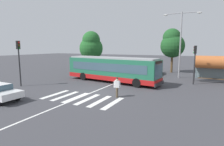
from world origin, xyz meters
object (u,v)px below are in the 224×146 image
at_px(parked_car_champagne, 140,68).
at_px(bus_stop_shelter, 214,63).
at_px(background_tree_left, 91,46).
at_px(pedestrian_crossing_street, 117,86).
at_px(parked_car_teal, 124,68).
at_px(parked_car_charcoal, 110,67).
at_px(city_transit_bus, 111,69).
at_px(parked_car_black, 154,69).
at_px(twin_arm_street_lamp, 181,38).
at_px(traffic_light_far_corner, 195,59).
at_px(background_tree_right, 172,43).
at_px(traffic_light_near_corner, 19,56).

distance_m(parked_car_champagne, bus_stop_shelter, 11.40).
bearing_deg(background_tree_left, bus_stop_shelter, -10.06).
relative_size(pedestrian_crossing_street, parked_car_teal, 0.37).
height_order(parked_car_charcoal, parked_car_champagne, same).
bearing_deg(city_transit_bus, bus_stop_shelter, 24.60).
distance_m(parked_car_champagne, background_tree_left, 10.11).
relative_size(parked_car_champagne, parked_car_black, 1.00).
bearing_deg(parked_car_black, pedestrian_crossing_street, -88.48).
bearing_deg(twin_arm_street_lamp, background_tree_left, 173.06).
distance_m(city_transit_bus, twin_arm_street_lamp, 10.62).
bearing_deg(background_tree_left, parked_car_black, -0.44).
bearing_deg(parked_car_champagne, traffic_light_far_corner, -37.05).
xyz_separation_m(traffic_light_far_corner, background_tree_right, (-3.92, 9.20, 1.88)).
bearing_deg(pedestrian_crossing_street, city_transit_bus, 120.78).
height_order(parked_car_teal, traffic_light_near_corner, traffic_light_near_corner).
xyz_separation_m(parked_car_teal, twin_arm_street_lamp, (9.19, -2.06, 4.78)).
bearing_deg(traffic_light_near_corner, bus_stop_shelter, 32.13).
distance_m(parked_car_charcoal, traffic_light_far_corner, 15.33).
relative_size(parked_car_charcoal, background_tree_left, 0.63).
distance_m(parked_car_teal, background_tree_left, 7.57).
xyz_separation_m(parked_car_black, bus_stop_shelter, (8.08, -3.44, 1.65)).
relative_size(city_transit_bus, parked_car_champagne, 2.68).
distance_m(parked_car_teal, traffic_light_far_corner, 12.98).
bearing_deg(pedestrian_crossing_street, parked_car_charcoal, 119.49).
bearing_deg(traffic_light_near_corner, city_transit_bus, 41.17).
relative_size(background_tree_left, background_tree_right, 0.98).
xyz_separation_m(parked_car_charcoal, parked_car_black, (7.96, -0.08, 0.00)).
distance_m(traffic_light_far_corner, twin_arm_street_lamp, 5.16).
relative_size(traffic_light_far_corner, bus_stop_shelter, 1.03).
bearing_deg(parked_car_black, background_tree_right, 58.30).
relative_size(city_transit_bus, background_tree_right, 1.71).
bearing_deg(parked_car_black, traffic_light_near_corner, -125.52).
bearing_deg(pedestrian_crossing_street, background_tree_right, 84.61).
bearing_deg(bus_stop_shelter, parked_car_black, 156.92).
bearing_deg(pedestrian_crossing_street, traffic_light_far_corner, 57.60).
height_order(parked_car_teal, twin_arm_street_lamp, twin_arm_street_lamp).
relative_size(city_transit_bus, twin_arm_street_lamp, 1.40).
bearing_deg(parked_car_teal, background_tree_left, -178.78).
bearing_deg(pedestrian_crossing_street, bus_stop_shelter, 55.59).
height_order(parked_car_charcoal, parked_car_teal, same).
xyz_separation_m(parked_car_black, background_tree_right, (2.09, 3.39, 4.11)).
height_order(parked_car_teal, background_tree_right, background_tree_right).
relative_size(parked_car_charcoal, traffic_light_near_corner, 0.92).
relative_size(parked_car_teal, background_tree_right, 0.63).
xyz_separation_m(twin_arm_street_lamp, background_tree_right, (-1.84, 5.22, -0.66)).
relative_size(parked_car_black, background_tree_right, 0.64).
bearing_deg(parked_car_champagne, parked_car_teal, -172.84).
bearing_deg(background_tree_left, city_transit_bus, -45.24).
xyz_separation_m(background_tree_left, background_tree_right, (13.95, 3.30, 0.41)).
height_order(parked_car_charcoal, background_tree_right, background_tree_right).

